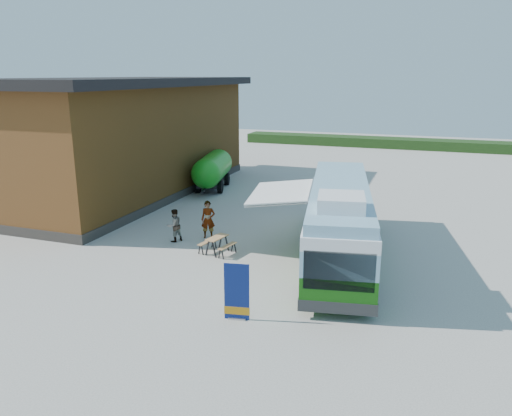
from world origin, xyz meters
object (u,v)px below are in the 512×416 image
at_px(banner, 237,297).
at_px(picnic_table, 217,241).
at_px(person_a, 208,220).
at_px(person_b, 174,225).
at_px(bus, 339,219).
at_px(slurry_tanker, 213,169).

relative_size(banner, picnic_table, 1.25).
bearing_deg(person_a, banner, -79.44).
bearing_deg(person_b, bus, 121.55).
bearing_deg(person_b, picnic_table, 100.79).
height_order(bus, slurry_tanker, bus).
relative_size(bus, person_a, 6.65).
distance_m(picnic_table, slurry_tanker, 13.09).
bearing_deg(banner, person_a, 110.62).
bearing_deg(banner, slurry_tanker, 106.24).
xyz_separation_m(picnic_table, slurry_tanker, (-5.57, 11.82, 0.83)).
distance_m(banner, picnic_table, 6.30).
relative_size(person_a, person_b, 1.17).
distance_m(bus, person_b, 7.81).
relative_size(banner, person_b, 1.22).
height_order(picnic_table, person_a, person_a).
xyz_separation_m(person_a, slurry_tanker, (-4.28, 9.95, 0.48)).
relative_size(bus, person_b, 7.75).
relative_size(bus, banner, 6.36).
bearing_deg(person_b, banner, 70.72).
bearing_deg(person_b, slurry_tanker, -136.28).
bearing_deg(bus, person_a, 164.00).
bearing_deg(picnic_table, person_b, 173.54).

